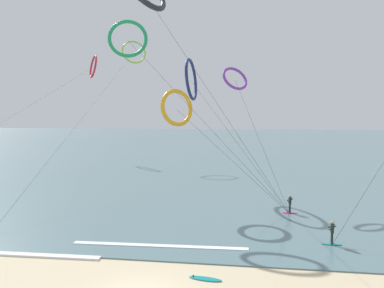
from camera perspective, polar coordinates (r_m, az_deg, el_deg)
sea_water at (r=121.54m, az=5.45°, el=0.41°), size 400.00×200.00×0.08m
surfer_teal at (r=27.53m, az=21.35°, el=-13.20°), size 1.40×0.60×1.70m
surfer_magenta at (r=34.62m, az=15.28°, el=-9.35°), size 1.40×0.61×1.70m
kite_violet at (r=41.83m, az=6.85°, el=10.27°), size 7.16×10.09×14.66m
kite_crimson at (r=81.80m, az=-15.45°, el=11.76°), size 4.53×51.45×21.94m
kite_lime at (r=74.23m, az=-9.24°, el=14.20°), size 5.44×48.91×23.84m
kite_navy at (r=44.80m, az=-0.11°, el=10.21°), size 11.35×13.53×16.04m
kite_amber at (r=36.62m, az=-2.41°, el=5.78°), size 12.72×4.45×11.77m
kite_emerald at (r=39.76m, az=-10.14°, el=16.14°), size 18.60×4.95×19.15m
surfboard_spare at (r=21.28m, az=2.10°, el=-20.59°), size 1.96×0.82×0.20m
wave_crest_mid at (r=25.84m, az=-5.22°, el=-15.87°), size 12.22×0.88×0.12m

